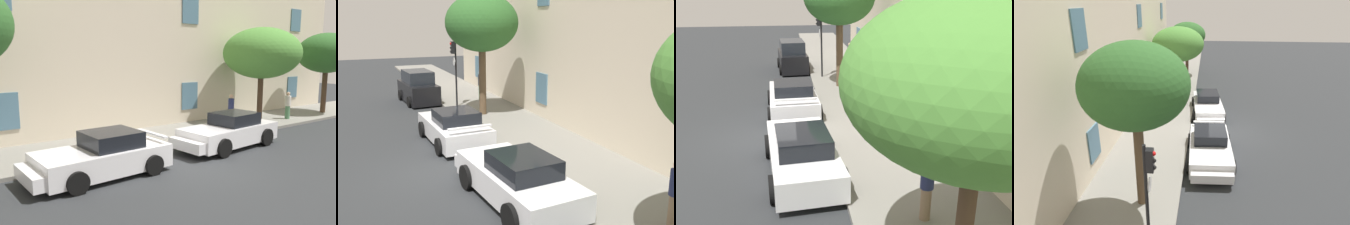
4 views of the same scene
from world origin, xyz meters
The scene contains 9 objects.
ground_plane centered at (0.00, 0.00, 0.00)m, with size 80.00×80.00×0.00m, color #2B2D30.
sidewalk centered at (0.00, 4.31, 0.07)m, with size 60.00×3.86×0.14m, color gray.
building_facade centered at (0.00, 8.65, 5.24)m, with size 35.87×5.32×10.45m.
sportscar_red_lead centered at (-3.07, 1.21, 0.61)m, with size 4.63×2.32×1.40m.
sportscar_yellow_flank centered at (2.76, 1.34, 0.64)m, with size 5.01×2.33×1.44m.
hatchback_parked centered at (-11.40, 1.36, 0.87)m, with size 3.97×2.05×1.93m.
tree_far_end centered at (-6.57, 3.77, 4.72)m, with size 3.61×3.61×6.03m.
traffic_light centered at (-8.84, 2.95, 2.68)m, with size 0.44×0.36×3.72m.
pedestrian_strolling centered at (-10.13, 4.90, 1.06)m, with size 0.34×0.34×1.76m.
Camera 2 is at (12.00, -2.82, 4.93)m, focal length 41.76 mm.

